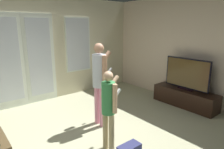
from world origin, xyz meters
TOP-DOWN VIEW (x-y plane):
  - wall_back_with_doors at (0.04, 2.48)m, footprint 6.28×0.09m
  - wall_right_plain at (3.11, 0.00)m, footprint 0.06×5.03m
  - tv_stand at (2.81, 0.03)m, footprint 0.44×1.46m
  - flat_screen_tv at (2.81, 0.03)m, footprint 0.08×1.05m
  - person_adult at (0.77, 0.54)m, footprint 0.54×0.41m
  - person_child at (0.40, -0.19)m, footprint 0.47×0.36m

SIDE VIEW (x-z plane):
  - tv_stand at x=2.81m, z-range 0.00..0.39m
  - person_child at x=0.40m, z-range 0.12..1.33m
  - flat_screen_tv at x=2.81m, z-range 0.40..1.12m
  - person_adult at x=0.77m, z-range 0.15..1.68m
  - wall_back_with_doors at x=0.04m, z-range -0.03..2.51m
  - wall_right_plain at x=3.11m, z-range 0.00..2.51m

